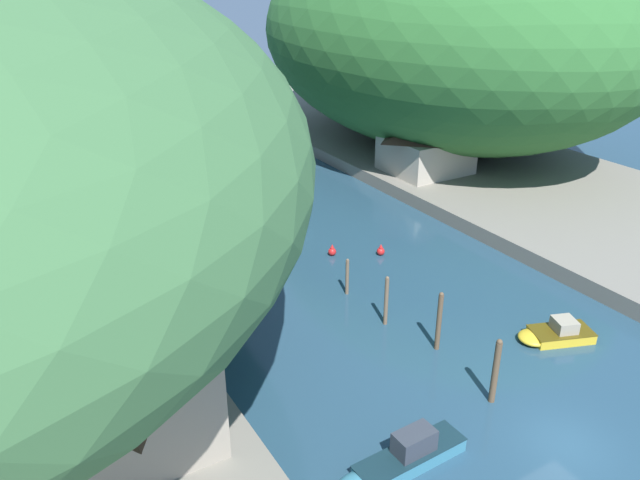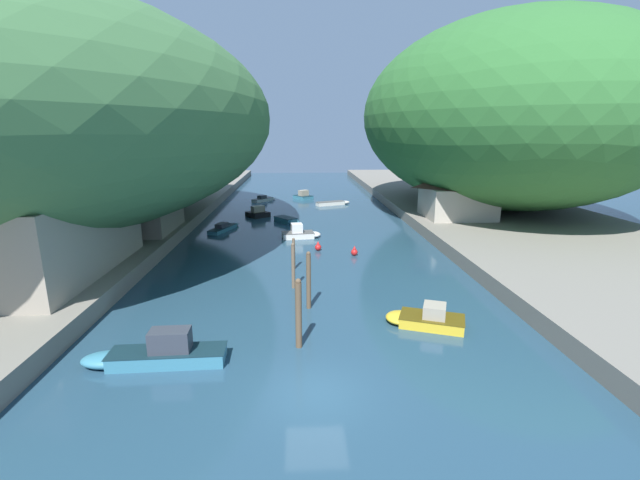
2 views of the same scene
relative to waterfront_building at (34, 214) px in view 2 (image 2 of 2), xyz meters
name	(u,v)px [view 2 (image 2 of 2)]	position (x,y,z in m)	size (l,w,h in m)	color
water_surface	(304,228)	(17.19, 17.56, -5.08)	(130.00, 130.00, 0.00)	#234256
left_bank	(86,226)	(-5.53, 17.56, -4.52)	(22.00, 120.00, 1.12)	slate
right_bank	(510,221)	(39.91, 17.56, -4.52)	(22.00, 120.00, 1.12)	slate
hillside_left	(39,118)	(-6.63, 14.02, 6.22)	(41.47, 58.05, 20.36)	#3D6B3D
hillside_right	(501,116)	(41.01, 24.44, 6.89)	(32.34, 45.28, 21.71)	#2D662D
waterfront_building	(34,214)	(0.00, 0.00, 0.00)	(8.74, 14.50, 7.66)	gray
boathouse_shed	(139,199)	(1.95, 12.66, -1.02)	(6.44, 8.20, 5.68)	gray
right_bank_cottage	(458,194)	(33.75, 17.39, -1.41)	(7.34, 6.82, 4.93)	#B2A899
boat_red_skiff	(154,354)	(10.10, -9.81, -4.60)	(6.35, 1.60, 1.62)	teal
boat_navy_launch	(225,227)	(8.86, 17.35, -4.81)	(2.90, 5.37, 0.85)	teal
boat_far_right_bank	(301,233)	(16.91, 13.45, -4.66)	(3.98, 2.11, 1.42)	silver
boat_moored_right	(265,199)	(11.63, 36.92, -4.79)	(3.69, 4.15, 0.90)	white
boat_white_cruiser	(334,203)	(21.82, 32.74, -4.82)	(5.19, 2.95, 0.53)	silver
boat_yellow_tender	(424,319)	(23.26, -6.56, -4.70)	(4.46, 3.04, 1.24)	gold
boat_small_dinghy	(288,220)	(15.48, 20.56, -4.79)	(3.24, 3.69, 0.60)	teal
boat_near_quay	(302,196)	(17.30, 38.92, -4.68)	(3.57, 3.93, 1.35)	teal
boat_mid_channel	(257,213)	(11.51, 24.79, -4.67)	(3.54, 3.72, 1.34)	black
mooring_post_nearest	(299,313)	(16.54, -8.59, -3.33)	(0.31, 0.31, 3.48)	brown
mooring_post_second	(309,280)	(17.15, -3.92, -3.34)	(0.28, 0.28, 3.47)	brown
mooring_post_middle	(293,266)	(16.23, -0.50, -3.53)	(0.23, 0.23, 3.08)	brown
mooring_post_fourth	(294,253)	(16.24, 3.55, -3.86)	(0.22, 0.22, 2.44)	brown
channel_buoy_near	(318,247)	(18.32, 8.65, -4.75)	(0.57, 0.57, 0.85)	red
channel_buoy_far	(354,252)	(21.28, 6.94, -4.75)	(0.56, 0.56, 0.84)	red
person_on_quay	(67,282)	(3.89, -4.49, -2.99)	(0.28, 0.41, 1.69)	#282D3D
person_by_boathouse	(127,242)	(3.83, 4.14, -2.99)	(0.32, 0.43, 1.69)	#282D3D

